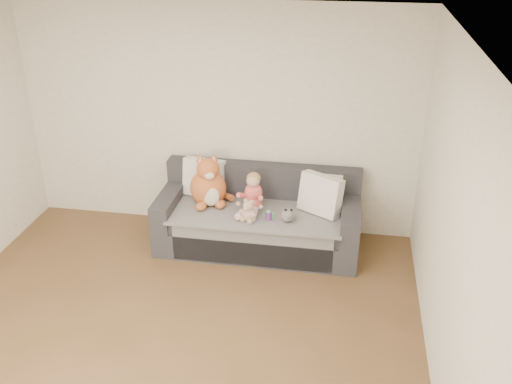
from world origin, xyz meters
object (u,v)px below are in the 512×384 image
at_px(toddler, 252,195).
at_px(plush_cat, 209,185).
at_px(teddy_bear, 248,212).
at_px(sofa, 259,220).
at_px(sippy_cup, 268,214).

relative_size(toddler, plush_cat, 0.72).
relative_size(plush_cat, teddy_bear, 2.37).
xyz_separation_m(sofa, toddler, (-0.06, -0.07, 0.34)).
height_order(sofa, toddler, toddler).
distance_m(toddler, sippy_cup, 0.30).
relative_size(sofa, toddler, 5.01).
bearing_deg(toddler, teddy_bear, -82.13).
bearing_deg(teddy_bear, sippy_cup, 41.82).
relative_size(sofa, sippy_cup, 18.27).
distance_m(plush_cat, sippy_cup, 0.77).
xyz_separation_m(teddy_bear, sippy_cup, (0.20, 0.07, -0.04)).
bearing_deg(sippy_cup, sofa, 118.76).
bearing_deg(toddler, sofa, 59.57).
bearing_deg(toddler, sippy_cup, -35.46).
height_order(sofa, teddy_bear, sofa).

